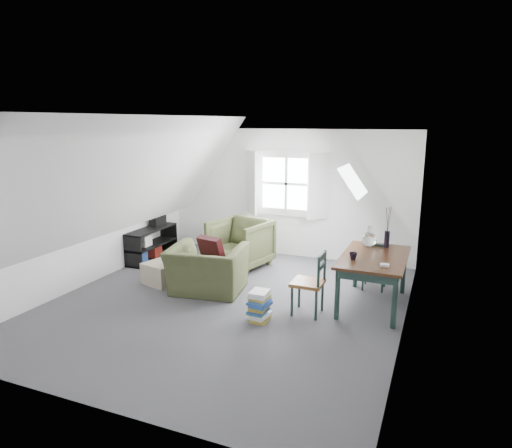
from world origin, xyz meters
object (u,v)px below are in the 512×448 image
at_px(dining_table, 374,262).
at_px(dining_chair_far, 374,264).
at_px(dining_chair_near, 310,282).
at_px(ottoman, 163,273).
at_px(magazine_stack, 259,306).
at_px(armchair_near, 208,291).
at_px(media_shelf, 150,246).
at_px(armchair_far, 241,266).

distance_m(dining_table, dining_chair_far, 0.73).
xyz_separation_m(dining_table, dining_chair_near, (-0.76, -0.65, -0.19)).
height_order(ottoman, magazine_stack, magazine_stack).
distance_m(ottoman, dining_chair_near, 2.64).
relative_size(ottoman, dining_chair_near, 0.59).
xyz_separation_m(ottoman, dining_chair_near, (2.61, -0.29, 0.29)).
distance_m(armchair_near, dining_chair_far, 2.69).
bearing_deg(media_shelf, dining_chair_far, -2.78).
xyz_separation_m(armchair_near, armchair_far, (-0.04, 1.36, 0.00)).
distance_m(armchair_far, dining_chair_far, 2.51).
height_order(armchair_near, magazine_stack, magazine_stack).
relative_size(dining_chair_far, media_shelf, 0.65).
bearing_deg(dining_chair_near, media_shelf, -124.60).
height_order(armchair_near, ottoman, armchair_near).
distance_m(dining_chair_near, magazine_stack, 0.78).
distance_m(dining_table, magazine_stack, 1.79).
relative_size(dining_chair_near, magazine_stack, 2.20).
xyz_separation_m(armchair_near, dining_chair_near, (1.73, -0.22, 0.47)).
height_order(dining_table, dining_chair_near, dining_chair_near).
relative_size(dining_table, media_shelf, 1.24).
height_order(dining_table, magazine_stack, dining_table).
xyz_separation_m(dining_chair_near, magazine_stack, (-0.57, -0.46, -0.26)).
bearing_deg(media_shelf, dining_table, -11.75).
xyz_separation_m(armchair_near, dining_table, (2.49, 0.43, 0.65)).
xyz_separation_m(armchair_far, magazine_stack, (1.21, -2.04, 0.21)).
xyz_separation_m(media_shelf, magazine_stack, (2.99, -1.75, -0.08)).
height_order(armchair_far, dining_table, dining_table).
relative_size(armchair_near, ottoman, 2.13).
xyz_separation_m(ottoman, magazine_stack, (2.04, -0.75, 0.03)).
bearing_deg(ottoman, dining_chair_far, 17.65).
bearing_deg(media_shelf, dining_chair_near, -23.24).
distance_m(armchair_far, dining_table, 2.78).
bearing_deg(dining_chair_far, magazine_stack, 51.32).
xyz_separation_m(armchair_far, dining_chair_near, (1.78, -1.58, 0.47)).
relative_size(armchair_far, media_shelf, 0.80).
bearing_deg(armchair_near, armchair_far, -96.50).
bearing_deg(ottoman, dining_table, 6.21).
bearing_deg(dining_chair_near, magazine_stack, -65.74).
bearing_deg(armchair_near, dining_table, -178.50).
relative_size(dining_table, dining_chair_near, 1.68).
distance_m(ottoman, dining_chair_far, 3.46).
relative_size(armchair_near, magazine_stack, 2.76).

